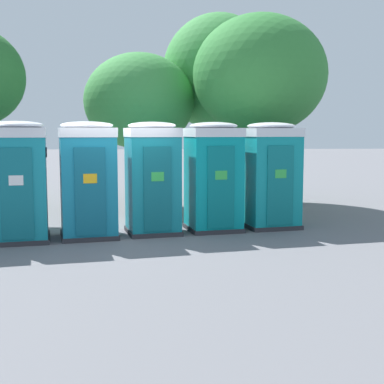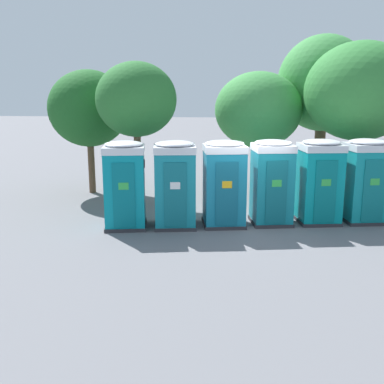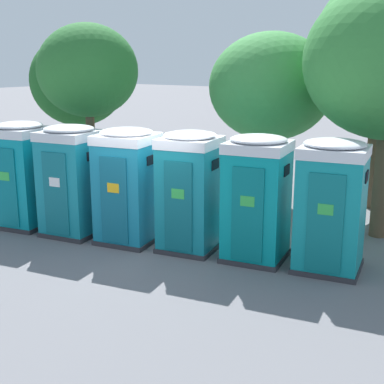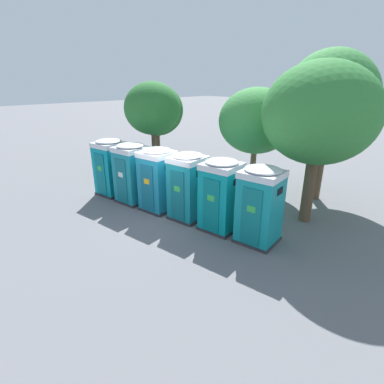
% 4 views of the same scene
% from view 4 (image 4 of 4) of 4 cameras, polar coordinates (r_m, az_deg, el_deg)
% --- Properties ---
extents(ground_plane, '(120.00, 120.00, 0.00)m').
position_cam_4_polar(ground_plane, '(11.92, -3.91, -4.14)').
color(ground_plane, slate).
extents(portapotty_0, '(1.40, 1.42, 2.54)m').
position_cam_4_polar(portapotty_0, '(14.02, -15.23, 4.64)').
color(portapotty_0, '#2D2D33').
rests_on(portapotty_0, ground).
extents(portapotty_1, '(1.40, 1.39, 2.54)m').
position_cam_4_polar(portapotty_1, '(12.91, -11.39, 3.59)').
color(portapotty_1, '#2D2D33').
rests_on(portapotty_1, ground).
extents(portapotty_2, '(1.42, 1.41, 2.54)m').
position_cam_4_polar(portapotty_2, '(11.92, -6.60, 2.42)').
color(portapotty_2, '#2D2D33').
rests_on(portapotty_2, ground).
extents(portapotty_3, '(1.36, 1.40, 2.54)m').
position_cam_4_polar(portapotty_3, '(11.07, -0.87, 1.10)').
color(portapotty_3, '#2D2D33').
rests_on(portapotty_3, ground).
extents(portapotty_4, '(1.40, 1.40, 2.54)m').
position_cam_4_polar(portapotty_4, '(10.29, 5.48, -0.56)').
color(portapotty_4, '#2D2D33').
rests_on(portapotty_4, ground).
extents(portapotty_5, '(1.44, 1.41, 2.54)m').
position_cam_4_polar(portapotty_5, '(9.68, 12.79, -2.45)').
color(portapotty_5, '#2D2D33').
rests_on(portapotty_5, ground).
extents(street_tree_0, '(3.35, 3.35, 4.69)m').
position_cam_4_polar(street_tree_0, '(14.00, 12.13, 13.05)').
color(street_tree_0, brown).
rests_on(street_tree_0, ground).
extents(street_tree_1, '(3.81, 3.81, 5.63)m').
position_cam_4_polar(street_tree_1, '(11.12, 23.14, 13.46)').
color(street_tree_1, brown).
rests_on(street_tree_1, ground).
extents(street_tree_2, '(3.07, 3.07, 4.75)m').
position_cam_4_polar(street_tree_2, '(18.06, -6.76, 15.18)').
color(street_tree_2, brown).
rests_on(street_tree_2, ground).
extents(street_tree_3, '(2.71, 2.71, 4.91)m').
position_cam_4_polar(street_tree_3, '(15.06, -7.53, 15.43)').
color(street_tree_3, brown).
rests_on(street_tree_3, ground).
extents(street_tree_4, '(3.65, 3.65, 6.14)m').
position_cam_4_polar(street_tree_4, '(13.64, 24.64, 15.66)').
color(street_tree_4, brown).
rests_on(street_tree_4, ground).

